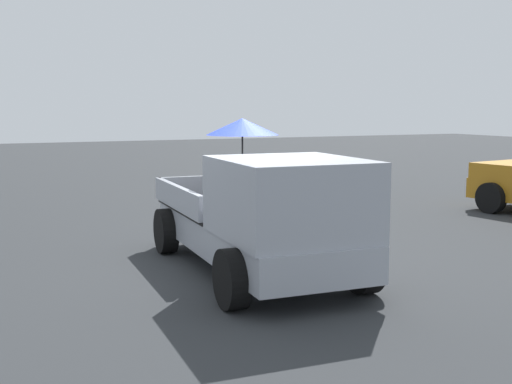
{
  "coord_description": "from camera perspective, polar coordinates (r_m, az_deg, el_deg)",
  "views": [
    {
      "loc": [
        9.16,
        -4.18,
        2.6
      ],
      "look_at": [
        -1.14,
        0.58,
        1.1
      ],
      "focal_mm": 45.22,
      "sensor_mm": 36.0,
      "label": 1
    }
  ],
  "objects": [
    {
      "name": "pickup_truck_main",
      "position": [
        9.79,
        0.73,
        -2.03
      ],
      "size": [
        5.14,
        2.47,
        2.41
      ],
      "rotation": [
        0.0,
        0.0,
        -0.05
      ],
      "color": "black",
      "rests_on": "ground"
    },
    {
      "name": "ground_plane",
      "position": [
        10.4,
        -0.29,
        -6.95
      ],
      "size": [
        80.0,
        80.0,
        0.0
      ],
      "primitive_type": "plane",
      "color": "#2D3033"
    }
  ]
}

